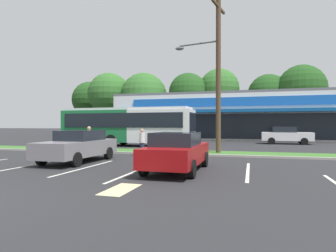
{
  "coord_description": "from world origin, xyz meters",
  "views": [
    {
      "loc": [
        7.31,
        -4.01,
        1.82
      ],
      "look_at": [
        1.0,
        18.1,
        1.71
      ],
      "focal_mm": 31.2,
      "sensor_mm": 36.0,
      "label": 1
    }
  ],
  "objects_px": {
    "city_bus": "(127,125)",
    "car_1": "(177,151)",
    "car_0": "(286,135)",
    "pedestrian_by_pole": "(142,142)",
    "car_2": "(78,146)",
    "utility_pole": "(216,70)",
    "bus_stop_bench": "(65,145)",
    "pedestrian_near_bench": "(89,141)"
  },
  "relations": [
    {
      "from": "car_2",
      "to": "pedestrian_near_bench",
      "type": "distance_m",
      "value": 3.24
    },
    {
      "from": "car_2",
      "to": "car_1",
      "type": "bearing_deg",
      "value": 75.25
    },
    {
      "from": "car_0",
      "to": "pedestrian_by_pole",
      "type": "relative_size",
      "value": 2.84
    },
    {
      "from": "bus_stop_bench",
      "to": "car_1",
      "type": "bearing_deg",
      "value": 150.47
    },
    {
      "from": "pedestrian_near_bench",
      "to": "utility_pole",
      "type": "bearing_deg",
      "value": -34.74
    },
    {
      "from": "car_0",
      "to": "car_2",
      "type": "distance_m",
      "value": 20.37
    },
    {
      "from": "utility_pole",
      "to": "pedestrian_by_pole",
      "type": "xyz_separation_m",
      "value": [
        -4.01,
        -2.14,
        -4.35
      ]
    },
    {
      "from": "car_1",
      "to": "pedestrian_by_pole",
      "type": "relative_size",
      "value": 2.91
    },
    {
      "from": "bus_stop_bench",
      "to": "car_0",
      "type": "bearing_deg",
      "value": -136.93
    },
    {
      "from": "city_bus",
      "to": "pedestrian_near_bench",
      "type": "xyz_separation_m",
      "value": [
        0.93,
        -7.62,
        -0.9
      ]
    },
    {
      "from": "pedestrian_by_pole",
      "to": "city_bus",
      "type": "bearing_deg",
      "value": -54.57
    },
    {
      "from": "utility_pole",
      "to": "city_bus",
      "type": "height_order",
      "value": "utility_pole"
    },
    {
      "from": "bus_stop_bench",
      "to": "pedestrian_by_pole",
      "type": "distance_m",
      "value": 5.25
    },
    {
      "from": "car_0",
      "to": "city_bus",
      "type": "bearing_deg",
      "value": -154.76
    },
    {
      "from": "utility_pole",
      "to": "bus_stop_bench",
      "type": "relative_size",
      "value": 6.01
    },
    {
      "from": "city_bus",
      "to": "car_1",
      "type": "relative_size",
      "value": 2.52
    },
    {
      "from": "bus_stop_bench",
      "to": "pedestrian_near_bench",
      "type": "distance_m",
      "value": 2.06
    },
    {
      "from": "utility_pole",
      "to": "bus_stop_bench",
      "type": "bearing_deg",
      "value": -167.46
    },
    {
      "from": "pedestrian_near_bench",
      "to": "pedestrian_by_pole",
      "type": "bearing_deg",
      "value": -47.57
    },
    {
      "from": "car_1",
      "to": "pedestrian_near_bench",
      "type": "bearing_deg",
      "value": 56.06
    },
    {
      "from": "car_0",
      "to": "car_1",
      "type": "relative_size",
      "value": 0.98
    },
    {
      "from": "car_2",
      "to": "pedestrian_by_pole",
      "type": "height_order",
      "value": "pedestrian_by_pole"
    },
    {
      "from": "city_bus",
      "to": "pedestrian_by_pole",
      "type": "relative_size",
      "value": 7.32
    },
    {
      "from": "city_bus",
      "to": "car_2",
      "type": "height_order",
      "value": "city_bus"
    },
    {
      "from": "city_bus",
      "to": "car_2",
      "type": "distance_m",
      "value": 10.89
    },
    {
      "from": "pedestrian_by_pole",
      "to": "car_0",
      "type": "bearing_deg",
      "value": -118.68
    },
    {
      "from": "car_0",
      "to": "car_1",
      "type": "bearing_deg",
      "value": -107.97
    },
    {
      "from": "utility_pole",
      "to": "pedestrian_by_pole",
      "type": "relative_size",
      "value": 6.07
    },
    {
      "from": "city_bus",
      "to": "car_2",
      "type": "bearing_deg",
      "value": -77.52
    },
    {
      "from": "utility_pole",
      "to": "car_2",
      "type": "xyz_separation_m",
      "value": [
        -6.04,
        -5.48,
        -4.36
      ]
    },
    {
      "from": "car_0",
      "to": "car_2",
      "type": "bearing_deg",
      "value": -123.61
    },
    {
      "from": "utility_pole",
      "to": "car_1",
      "type": "bearing_deg",
      "value": -95.95
    },
    {
      "from": "car_2",
      "to": "pedestrian_by_pole",
      "type": "xyz_separation_m",
      "value": [
        2.03,
        3.35,
        0.0
      ]
    },
    {
      "from": "bus_stop_bench",
      "to": "pedestrian_near_bench",
      "type": "height_order",
      "value": "pedestrian_near_bench"
    },
    {
      "from": "city_bus",
      "to": "car_1",
      "type": "height_order",
      "value": "city_bus"
    },
    {
      "from": "bus_stop_bench",
      "to": "pedestrian_by_pole",
      "type": "relative_size",
      "value": 1.01
    },
    {
      "from": "utility_pole",
      "to": "car_0",
      "type": "relative_size",
      "value": 2.14
    },
    {
      "from": "car_1",
      "to": "pedestrian_near_bench",
      "type": "height_order",
      "value": "pedestrian_near_bench"
    },
    {
      "from": "pedestrian_by_pole",
      "to": "utility_pole",
      "type": "bearing_deg",
      "value": -146.43
    },
    {
      "from": "city_bus",
      "to": "car_1",
      "type": "distance_m",
      "value": 14.2
    },
    {
      "from": "city_bus",
      "to": "car_1",
      "type": "bearing_deg",
      "value": -57.13
    },
    {
      "from": "pedestrian_near_bench",
      "to": "pedestrian_by_pole",
      "type": "xyz_separation_m",
      "value": [
        3.26,
        0.34,
        -0.07
      ]
    }
  ]
}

